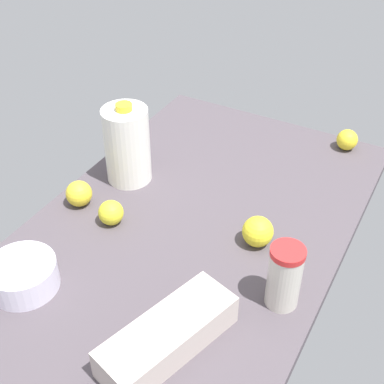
# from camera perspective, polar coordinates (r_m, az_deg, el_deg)

# --- Properties ---
(countertop) EXTENTS (1.20, 0.76, 0.03)m
(countertop) POSITION_cam_1_polar(r_m,az_deg,el_deg) (1.40, 0.00, -3.72)
(countertop) COLOR #4B434A
(countertop) RESTS_ON ground
(mixing_bowl) EXTENTS (0.16, 0.16, 0.07)m
(mixing_bowl) POSITION_cam_1_polar(r_m,az_deg,el_deg) (1.27, -17.58, -8.47)
(mixing_bowl) COLOR silver
(mixing_bowl) RESTS_ON countertop
(tumbler_cup) EXTENTS (0.08, 0.08, 0.16)m
(tumbler_cup) POSITION_cam_1_polar(r_m,az_deg,el_deg) (1.16, 9.83, -8.87)
(tumbler_cup) COLOR beige
(tumbler_cup) RESTS_ON countertop
(milk_jug) EXTENTS (0.13, 0.13, 0.24)m
(milk_jug) POSITION_cam_1_polar(r_m,az_deg,el_deg) (1.49, -6.94, 5.01)
(milk_jug) COLOR white
(milk_jug) RESTS_ON countertop
(egg_carton) EXTENTS (0.32, 0.19, 0.07)m
(egg_carton) POSITION_cam_1_polar(r_m,az_deg,el_deg) (1.10, -2.56, -15.09)
(egg_carton) COLOR #BFB1A9
(egg_carton) RESTS_ON countertop
(lemon_beside_bowl) EXTENTS (0.06, 0.06, 0.06)m
(lemon_beside_bowl) POSITION_cam_1_polar(r_m,az_deg,el_deg) (1.72, 16.22, 5.37)
(lemon_beside_bowl) COLOR yellow
(lemon_beside_bowl) RESTS_ON countertop
(lemon_far_back) EXTENTS (0.07, 0.07, 0.07)m
(lemon_far_back) POSITION_cam_1_polar(r_m,az_deg,el_deg) (1.46, -11.97, -0.17)
(lemon_far_back) COLOR yellow
(lemon_far_back) RESTS_ON countertop
(lemon_by_jug) EXTENTS (0.07, 0.07, 0.07)m
(lemon_by_jug) POSITION_cam_1_polar(r_m,az_deg,el_deg) (1.39, -8.64, -2.19)
(lemon_by_jug) COLOR yellow
(lemon_by_jug) RESTS_ON countertop
(lemon_near_front) EXTENTS (0.08, 0.08, 0.08)m
(lemon_near_front) POSITION_cam_1_polar(r_m,az_deg,el_deg) (1.32, 7.03, -4.20)
(lemon_near_front) COLOR yellow
(lemon_near_front) RESTS_ON countertop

